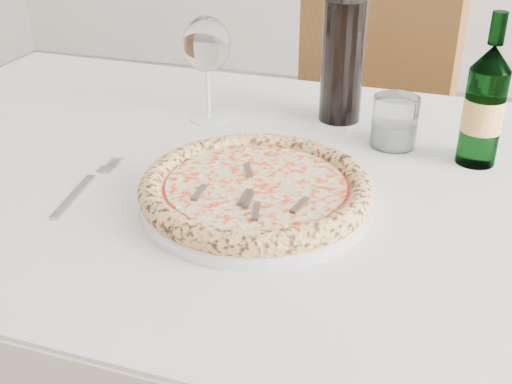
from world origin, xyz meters
TOP-DOWN VIEW (x-y plane):
  - dining_table at (-0.05, 0.28)m, footprint 1.45×0.87m
  - chair_far at (-0.09, 1.03)m, footprint 0.62×0.62m
  - plate at (-0.05, 0.18)m, footprint 0.31×0.31m
  - pizza at (-0.05, 0.18)m, footprint 0.31×0.31m
  - fork at (-0.30, 0.15)m, footprint 0.03×0.18m
  - wine_glass at (-0.23, 0.45)m, footprint 0.08×0.08m
  - tumbler at (0.09, 0.43)m, footprint 0.07×0.07m
  - beer_bottle at (0.22, 0.41)m, footprint 0.06×0.06m
  - wine_bottle at (-0.01, 0.52)m, footprint 0.07×0.07m

SIDE VIEW (x-z plane):
  - chair_far at x=-0.09m, z-range 0.07..1.00m
  - dining_table at x=-0.05m, z-range 0.29..1.05m
  - fork at x=-0.30m, z-range 0.76..0.76m
  - plate at x=-0.05m, z-range 0.76..0.77m
  - pizza at x=-0.05m, z-range 0.77..0.80m
  - tumbler at x=0.09m, z-range 0.75..0.83m
  - beer_bottle at x=0.22m, z-range 0.73..0.96m
  - wine_bottle at x=-0.01m, z-range 0.73..1.03m
  - wine_glass at x=-0.23m, z-range 0.79..0.97m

